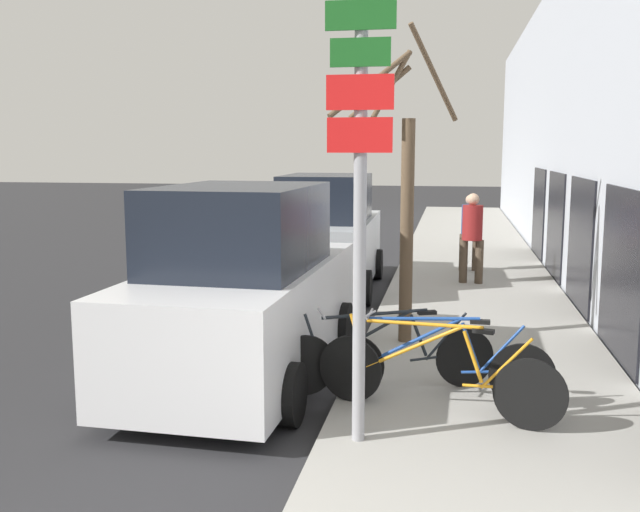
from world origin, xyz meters
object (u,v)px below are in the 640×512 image
bicycle_1 (436,365)px  parked_car_1 (327,238)px  parked_car_0 (244,292)px  bicycle_0 (435,375)px  pedestrian_near (470,227)px  pedestrian_far (472,232)px  bicycle_2 (386,356)px  street_tree (405,202)px  signpost (360,196)px

bicycle_1 → parked_car_1: (-2.25, 6.35, 0.48)m
parked_car_0 → bicycle_0: bearing=-26.5°
bicycle_0 → pedestrian_near: size_ratio=1.48×
parked_car_1 → pedestrian_far: parked_car_1 is taller
bicycle_2 → parked_car_1: size_ratio=0.53×
pedestrian_near → pedestrian_far: 1.46m
bicycle_2 → pedestrian_near: pedestrian_near is taller
bicycle_1 → parked_car_0: (-2.30, 0.87, 0.50)m
pedestrian_near → street_tree: (-1.01, -5.97, 0.96)m
signpost → pedestrian_far: 8.13m
parked_car_1 → pedestrian_near: 3.37m
pedestrian_near → pedestrian_far: size_ratio=0.93×
bicycle_1 → parked_car_1: size_ratio=0.56×
bicycle_1 → street_tree: 2.81m
bicycle_2 → parked_car_0: size_ratio=0.49×
bicycle_0 → parked_car_1: (-2.26, 6.72, 0.47)m
bicycle_2 → parked_car_0: bearing=51.3°
parked_car_1 → parked_car_0: bearing=-91.9°
pedestrian_far → bicycle_1: bearing=91.7°
bicycle_2 → street_tree: size_ratio=0.55×
bicycle_2 → parked_car_1: 6.35m
signpost → pedestrian_near: 9.56m
street_tree → pedestrian_near: bearing=80.4°
pedestrian_far → street_tree: (-1.02, -4.51, 0.89)m
bicycle_2 → pedestrian_far: bearing=-28.3°
signpost → bicycle_0: bearing=48.5°
signpost → bicycle_1: 2.22m
bicycle_1 → pedestrian_far: pedestrian_far is taller
signpost → bicycle_2: size_ratio=1.72×
parked_car_1 → street_tree: size_ratio=1.02×
bicycle_0 → pedestrian_far: size_ratio=1.38×
parked_car_1 → street_tree: 4.51m
bicycle_2 → parked_car_0: (-1.76, 0.62, 0.51)m
signpost → pedestrian_far: bearing=81.6°
parked_car_1 → pedestrian_near: (2.76, 1.94, 0.07)m
street_tree → bicycle_1: bearing=-77.8°
parked_car_1 → pedestrian_far: 2.81m
bicycle_2 → pedestrian_near: bearing=-26.6°
bicycle_1 → pedestrian_near: 8.32m
parked_car_0 → pedestrian_far: bearing=66.5°
bicycle_0 → parked_car_0: (-2.30, 1.24, 0.49)m
signpost → pedestrian_near: bearing=83.0°
bicycle_2 → pedestrian_far: pedestrian_far is taller
parked_car_0 → pedestrian_near: (2.80, 7.42, 0.05)m
signpost → pedestrian_far: (1.17, 7.95, -1.19)m
signpost → parked_car_0: size_ratio=0.85×
bicycle_0 → bicycle_2: bicycle_0 is taller
bicycle_2 → bicycle_1: bearing=-134.7°
bicycle_1 → bicycle_2: size_ratio=1.04×
bicycle_0 → parked_car_0: size_ratio=0.52×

